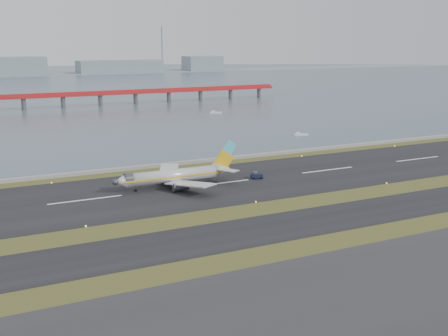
{
  "coord_description": "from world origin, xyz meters",
  "views": [
    {
      "loc": [
        -71.02,
        -116.71,
        42.06
      ],
      "look_at": [
        -2.26,
        22.0,
        6.71
      ],
      "focal_mm": 45.0,
      "sensor_mm": 36.0,
      "label": 1
    }
  ],
  "objects": [
    {
      "name": "apron_strip",
      "position": [
        0.0,
        -55.0,
        0.05
      ],
      "size": [
        1000.0,
        50.0,
        0.1
      ],
      "primitive_type": "cube",
      "color": "#2C2C2F",
      "rests_on": "ground"
    },
    {
      "name": "workboat_near",
      "position": [
        71.05,
        92.11,
        0.5
      ],
      "size": [
        6.85,
        3.96,
        1.59
      ],
      "rotation": [
        0.0,
        0.0,
        -0.31
      ],
      "color": "white",
      "rests_on": "ground"
    },
    {
      "name": "airliner",
      "position": [
        -12.73,
        32.13,
        3.46
      ],
      "size": [
        38.52,
        32.89,
        12.8
      ],
      "color": "silver",
      "rests_on": "ground"
    },
    {
      "name": "ground",
      "position": [
        0.0,
        0.0,
        0.0
      ],
      "size": [
        1000.0,
        1000.0,
        0.0
      ],
      "primitive_type": "plane",
      "color": "#3E491A",
      "rests_on": "ground"
    },
    {
      "name": "bay_water",
      "position": [
        0.0,
        460.0,
        0.0
      ],
      "size": [
        1400.0,
        800.0,
        1.3
      ],
      "primitive_type": "cube",
      "color": "#485668",
      "rests_on": "ground"
    },
    {
      "name": "runway_strip",
      "position": [
        0.0,
        30.0,
        0.05
      ],
      "size": [
        1000.0,
        45.0,
        0.1
      ],
      "primitive_type": "cube",
      "color": "black",
      "rests_on": "ground"
    },
    {
      "name": "workboat_far",
      "position": [
        70.05,
        179.18,
        0.56
      ],
      "size": [
        7.61,
        4.71,
        1.77
      ],
      "rotation": [
        0.0,
        0.0,
        -0.36
      ],
      "color": "white",
      "rests_on": "ground"
    },
    {
      "name": "far_shoreline",
      "position": [
        13.62,
        620.0,
        6.07
      ],
      "size": [
        1400.0,
        80.0,
        60.5
      ],
      "color": "gray",
      "rests_on": "ground"
    },
    {
      "name": "taxiway_strip",
      "position": [
        0.0,
        -12.0,
        0.05
      ],
      "size": [
        1000.0,
        18.0,
        0.1
      ],
      "primitive_type": "cube",
      "color": "black",
      "rests_on": "ground"
    },
    {
      "name": "red_pier",
      "position": [
        20.0,
        250.0,
        7.28
      ],
      "size": [
        260.0,
        5.0,
        10.2
      ],
      "color": "#B41E21",
      "rests_on": "ground"
    },
    {
      "name": "pushback_tug",
      "position": [
        13.1,
        30.24,
        1.08
      ],
      "size": [
        3.81,
        2.69,
        2.23
      ],
      "rotation": [
        0.0,
        0.0,
        -0.21
      ],
      "color": "#121932",
      "rests_on": "ground"
    },
    {
      "name": "seawall",
      "position": [
        0.0,
        60.0,
        0.5
      ],
      "size": [
        1000.0,
        2.5,
        1.0
      ],
      "primitive_type": "cube",
      "color": "gray",
      "rests_on": "ground"
    }
  ]
}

